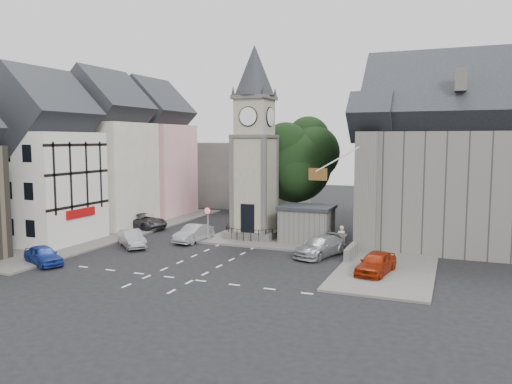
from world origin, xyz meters
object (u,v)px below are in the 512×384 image
at_px(stone_shelter, 307,224).
at_px(clock_tower, 254,143).
at_px(pedestrian, 341,238).
at_px(car_west_blue, 43,255).
at_px(car_east_red, 376,263).

bearing_deg(stone_shelter, clock_tower, 174.16).
bearing_deg(pedestrian, car_west_blue, 12.64).
relative_size(clock_tower, pedestrian, 8.56).
xyz_separation_m(clock_tower, stone_shelter, (4.80, -0.49, -6.57)).
bearing_deg(pedestrian, stone_shelter, -47.92).
bearing_deg(car_east_red, pedestrian, 129.93).
height_order(clock_tower, stone_shelter, clock_tower).
height_order(car_west_blue, car_east_red, car_east_red).
xyz_separation_m(car_east_red, pedestrian, (-3.50, 6.00, 0.23)).
height_order(clock_tower, pedestrian, clock_tower).
distance_m(clock_tower, pedestrian, 10.95).
relative_size(stone_shelter, car_west_blue, 1.13).
distance_m(car_west_blue, car_east_red, 22.01).
distance_m(car_east_red, pedestrian, 6.95).
bearing_deg(car_west_blue, car_east_red, -50.76).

